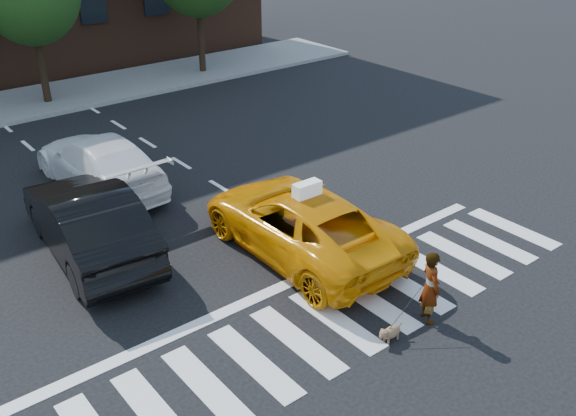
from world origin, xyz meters
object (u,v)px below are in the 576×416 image
(black_sedan, at_px, (88,221))
(woman, at_px, (430,287))
(taxi, at_px, (301,222))
(white_suv, at_px, (100,162))
(dog, at_px, (390,333))

(black_sedan, distance_m, woman, 7.73)
(taxi, bearing_deg, woman, 95.38)
(white_suv, height_order, woman, woman)
(white_suv, relative_size, dog, 9.00)
(dog, bearing_deg, white_suv, 98.92)
(taxi, bearing_deg, white_suv, -69.70)
(black_sedan, relative_size, woman, 3.34)
(white_suv, bearing_deg, woman, 103.57)
(black_sedan, height_order, white_suv, black_sedan)
(taxi, relative_size, dog, 9.35)
(dog, bearing_deg, taxi, 78.49)
(black_sedan, bearing_deg, taxi, 148.18)
(woman, relative_size, dog, 2.63)
(taxi, height_order, woman, woman)
(taxi, relative_size, black_sedan, 1.06)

